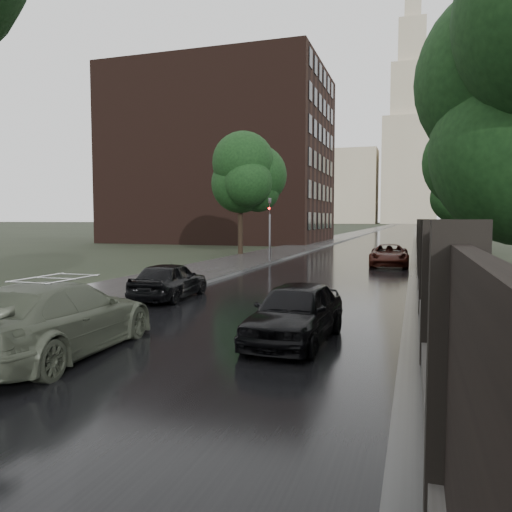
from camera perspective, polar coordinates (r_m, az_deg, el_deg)
The scene contains 15 objects.
ground at distance 6.75m, azimuth -25.02°, elevation -19.79°, with size 800.00×800.00×0.00m, color black.
road at distance 194.55m, azimuth 16.54°, elevation 3.27°, with size 8.00×420.00×0.02m, color black.
sidewalk_left at distance 194.77m, azimuth 14.77°, elevation 3.33°, with size 4.00×420.00×0.16m, color #2D2D2D.
verge_right at distance 194.50m, azimuth 18.16°, elevation 3.25°, with size 3.00×420.00×0.08m, color #2D2D2D.
fence_right at distance 36.54m, azimuth 18.29°, elevation 1.37°, with size 0.45×75.72×2.70m.
tree_left_far at distance 36.68m, azimuth -1.81°, elevation 8.21°, with size 4.25×4.25×7.39m.
tree_right_b at distance 26.77m, azimuth 24.96°, elevation 8.66°, with size 4.08×4.08×7.01m.
tree_right_c at distance 44.66m, azimuth 22.07°, elevation 6.82°, with size 4.08×4.08×7.01m.
traffic_light at distance 30.69m, azimuth 1.59°, elevation 3.67°, with size 0.16×0.32×4.00m.
brick_building at distance 61.15m, azimuth -3.78°, elevation 11.09°, with size 24.00×18.00×20.00m, color black.
stalinist_tower at distance 306.60m, azimuth 17.16°, elevation 10.74°, with size 92.00×30.00×159.00m.
volga_sedan at distance 10.66m, azimuth -21.88°, elevation -6.64°, with size 2.09×5.15×1.50m, color #4E5544.
hatchback_left at distance 17.04m, azimuth -9.84°, elevation -2.76°, with size 1.52×3.77×1.29m, color black.
car_right_near at distance 11.04m, azimuth 4.53°, elevation -6.40°, with size 1.57×3.91×1.33m, color black.
car_right_far at distance 29.43m, azimuth 14.98°, elevation 0.07°, with size 2.11×4.58×1.27m, color black.
Camera 1 is at (4.25, -4.48, 2.70)m, focal length 35.00 mm.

